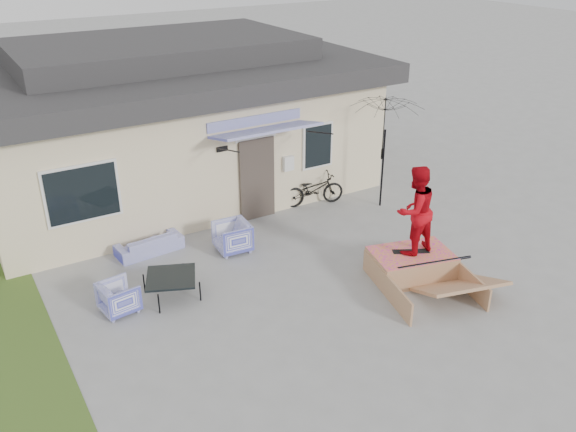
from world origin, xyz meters
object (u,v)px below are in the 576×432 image
armchair_right (232,235)px  coffee_table (172,286)px  armchair_left (119,296)px  bicycle (314,186)px  loveseat (149,241)px  skateboard (411,251)px  skater (415,209)px  skate_ramp (411,265)px  patio_umbrella (384,143)px

armchair_right → coffee_table: armchair_right is taller
armchair_left → bicycle: bicycle is taller
loveseat → armchair_left: size_ratio=2.19×
bicycle → skateboard: 4.08m
skater → skate_ramp: bearing=72.6°
armchair_left → skate_ramp: bearing=-116.4°
bicycle → skater: 4.21m
coffee_table → bicycle: bicycle is taller
loveseat → bicycle: size_ratio=0.90×
coffee_table → bicycle: bearing=25.0°
armchair_right → bicycle: (2.97, 1.17, 0.15)m
bicycle → skate_ramp: bicycle is taller
armchair_left → armchair_right: bearing=-78.1°
armchair_right → skater: size_ratio=0.41×
armchair_left → skater: size_ratio=0.36×
bicycle → skater: size_ratio=0.88×
armchair_left → coffee_table: armchair_left is taller
loveseat → skateboard: bearing=134.1°
armchair_left → skater: bearing=-115.9°
loveseat → bicycle: (4.64, 0.28, 0.24)m
armchair_left → skateboard: bearing=-115.9°
patio_umbrella → skate_ramp: size_ratio=1.03×
loveseat → bicycle: 4.65m
armchair_right → armchair_left: bearing=-65.8°
loveseat → patio_umbrella: size_ratio=0.66×
armchair_left → skateboard: size_ratio=0.89×
armchair_right → skateboard: armchair_right is taller
coffee_table → skateboard: skateboard is taller
armchair_right → coffee_table: bearing=-55.4°
bicycle → skateboard: bicycle is taller
coffee_table → patio_umbrella: bearing=11.6°
skate_ramp → skateboard: 0.30m
armchair_left → armchair_right: (2.94, 1.06, 0.04)m
skate_ramp → loveseat: bearing=153.0°
bicycle → patio_umbrella: (1.50, -0.96, 1.22)m
loveseat → skater: 5.95m
armchair_right → patio_umbrella: size_ratio=0.34×
loveseat → armchair_right: (1.66, -0.89, 0.09)m
loveseat → skateboard: skateboard is taller
armchair_left → skate_ramp: armchair_left is taller
skate_ramp → armchair_right: bearing=147.0°
coffee_table → skateboard: 4.99m
bicycle → armchair_left: bearing=123.9°
armchair_right → skateboard: bearing=47.8°
patio_umbrella → skateboard: bearing=-119.0°
coffee_table → skater: 5.15m
patio_umbrella → skateboard: (-1.73, -3.11, -1.17)m
coffee_table → loveseat: bearing=83.4°
armchair_right → coffee_table: (-1.89, -1.10, -0.15)m
armchair_right → patio_umbrella: patio_umbrella is taller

